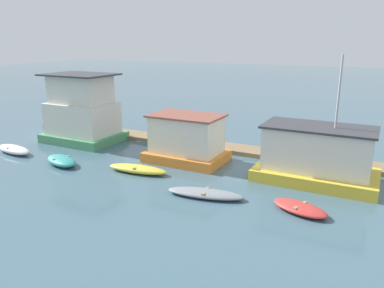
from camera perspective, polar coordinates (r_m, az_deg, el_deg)
name	(u,v)px	position (r m, az deg, el deg)	size (l,w,h in m)	color
ground_plane	(199,161)	(24.50, 1.08, -2.60)	(200.00, 200.00, 0.00)	#426070
dock_walkway	(219,147)	(27.25, 4.10, -0.43)	(33.80, 1.98, 0.30)	#846B4C
houseboat_green	(82,112)	(30.03, -16.38, 4.71)	(5.62, 4.15, 5.21)	#4C9360
houseboat_orange	(187,140)	(24.18, -0.82, 0.68)	(5.00, 3.45, 3.06)	orange
houseboat_yellow	(317,156)	(21.83, 18.47, -1.73)	(6.56, 3.75, 6.94)	gold
dinghy_white	(14,149)	(28.91, -25.51, -0.75)	(3.46, 1.56, 0.54)	white
dinghy_teal	(62,161)	(25.11, -19.25, -2.40)	(3.10, 2.18, 0.53)	teal
dinghy_yellow	(138,169)	(22.55, -8.28, -3.79)	(3.89, 1.49, 0.44)	yellow
dinghy_grey	(205,193)	(19.01, 2.05, -7.53)	(4.10, 1.89, 0.35)	gray
dinghy_red	(300,208)	(18.09, 16.14, -9.36)	(2.91, 2.02, 0.40)	red
mooring_post_near_left	(152,136)	(28.34, -6.08, 1.24)	(0.26, 0.26, 1.34)	#846B4C
mooring_post_centre	(275,152)	(24.58, 12.48, -1.24)	(0.22, 0.22, 1.37)	#846B4C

